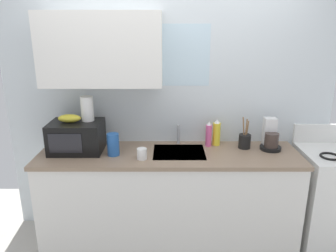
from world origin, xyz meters
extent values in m
cube|color=silver|center=(0.00, 0.35, 1.25)|extent=(3.09, 0.10, 2.50)
cube|color=white|center=(-0.58, 0.14, 1.79)|extent=(1.04, 0.32, 0.62)
cube|color=silver|center=(0.09, 0.31, 1.73)|extent=(0.56, 0.02, 0.55)
cube|color=white|center=(0.00, 0.00, 0.43)|extent=(2.29, 0.60, 0.86)
cube|color=#8C725B|center=(0.00, 0.00, 0.88)|extent=(2.32, 0.63, 0.03)
cube|color=#9EA0A5|center=(0.09, 0.02, 0.83)|extent=(0.46, 0.38, 0.14)
cylinder|color=#B2B5BA|center=(0.09, 0.24, 0.99)|extent=(0.03, 0.03, 0.19)
cube|color=white|center=(1.51, 0.00, 0.45)|extent=(0.60, 0.60, 0.90)
torus|color=black|center=(1.39, -0.10, 0.91)|extent=(0.17, 0.17, 0.02)
cube|color=white|center=(1.51, 0.28, 0.99)|extent=(0.60, 0.04, 0.18)
cube|color=black|center=(-0.83, 0.05, 1.04)|extent=(0.46, 0.34, 0.27)
cube|color=black|center=(-0.88, -0.12, 1.04)|extent=(0.28, 0.01, 0.17)
ellipsoid|color=gold|center=(-0.88, 0.05, 1.20)|extent=(0.20, 0.11, 0.07)
cylinder|color=white|center=(-0.73, 0.10, 1.28)|extent=(0.11, 0.11, 0.22)
cylinder|color=black|center=(0.93, 0.08, 0.92)|extent=(0.19, 0.19, 0.03)
cylinder|color=#3F332D|center=(0.93, 0.07, 1.00)|extent=(0.12, 0.12, 0.13)
cube|color=silver|center=(0.93, 0.15, 1.05)|extent=(0.11, 0.09, 0.26)
cylinder|color=#E55999|center=(0.37, 0.17, 1.00)|extent=(0.06, 0.06, 0.21)
cone|color=white|center=(0.37, 0.17, 1.12)|extent=(0.04, 0.04, 0.04)
cylinder|color=yellow|center=(0.45, 0.20, 1.01)|extent=(0.07, 0.07, 0.22)
cone|color=white|center=(0.45, 0.20, 1.13)|extent=(0.05, 0.05, 0.04)
cylinder|color=#2659A5|center=(-0.49, -0.05, 1.00)|extent=(0.10, 0.10, 0.19)
cylinder|color=white|center=(-0.23, -0.14, 0.95)|extent=(0.08, 0.08, 0.09)
cylinder|color=black|center=(0.70, 0.12, 0.97)|extent=(0.11, 0.11, 0.13)
cylinder|color=olive|center=(0.68, 0.12, 1.07)|extent=(0.04, 0.02, 0.26)
cylinder|color=olive|center=(0.71, 0.13, 1.05)|extent=(0.03, 0.01, 0.22)
cylinder|color=olive|center=(0.70, 0.10, 1.06)|extent=(0.01, 0.03, 0.25)
camera|label=1|loc=(-0.01, -2.66, 1.98)|focal=34.36mm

